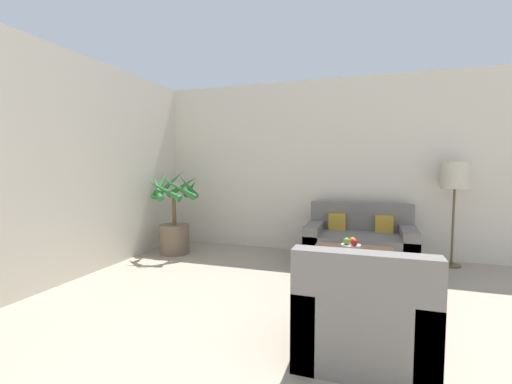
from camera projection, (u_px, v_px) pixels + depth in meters
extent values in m
cube|color=beige|center=(389.00, 167.00, 5.07)|extent=(8.78, 0.06, 2.70)
cylinder|color=brown|center=(175.00, 239.00, 5.32)|extent=(0.46, 0.46, 0.45)
cylinder|color=brown|center=(174.00, 211.00, 5.29)|extent=(0.06, 0.06, 0.43)
cone|color=#2D7533|center=(188.00, 186.00, 5.18)|extent=(0.10, 0.55, 0.42)
cone|color=#2D7533|center=(191.00, 188.00, 5.38)|extent=(0.48, 0.48, 0.35)
cone|color=#2D7533|center=(182.00, 186.00, 5.50)|extent=(0.57, 0.10, 0.38)
cone|color=#2D7533|center=(170.00, 183.00, 5.45)|extent=(0.43, 0.43, 0.47)
cone|color=#2D7533|center=(162.00, 183.00, 5.32)|extent=(0.10, 0.50, 0.49)
cone|color=#2D7533|center=(157.00, 187.00, 5.14)|extent=(0.46, 0.46, 0.41)
cone|color=#2D7533|center=(164.00, 190.00, 5.00)|extent=(0.58, 0.10, 0.34)
cone|color=#2D7533|center=(178.00, 188.00, 5.03)|extent=(0.47, 0.47, 0.40)
cube|color=slate|center=(359.00, 249.00, 4.73)|extent=(1.44, 0.86, 0.42)
cube|color=slate|center=(361.00, 216.00, 5.03)|extent=(1.44, 0.16, 0.40)
cube|color=slate|center=(314.00, 242.00, 4.92)|extent=(0.20, 0.86, 0.54)
cube|color=slate|center=(408.00, 248.00, 4.53)|extent=(0.20, 0.86, 0.54)
cube|color=gold|center=(337.00, 222.00, 5.02)|extent=(0.24, 0.12, 0.24)
cube|color=gold|center=(384.00, 224.00, 4.82)|extent=(0.24, 0.12, 0.24)
cylinder|color=brown|center=(451.00, 265.00, 4.64)|extent=(0.24, 0.24, 0.03)
cylinder|color=brown|center=(453.00, 227.00, 4.60)|extent=(0.03, 0.03, 1.03)
cylinder|color=beige|center=(455.00, 175.00, 4.55)|extent=(0.35, 0.35, 0.36)
cylinder|color=#38281E|center=(315.00, 270.00, 3.83)|extent=(0.05, 0.05, 0.38)
cylinder|color=#38281E|center=(391.00, 278.00, 3.58)|extent=(0.05, 0.05, 0.38)
cylinder|color=#38281E|center=(320.00, 260.00, 4.25)|extent=(0.05, 0.05, 0.38)
cylinder|color=#38281E|center=(388.00, 266.00, 4.00)|extent=(0.05, 0.05, 0.38)
cube|color=#38281E|center=(353.00, 251.00, 3.90)|extent=(0.88, 0.54, 0.03)
cylinder|color=beige|center=(351.00, 247.00, 3.93)|extent=(0.22, 0.22, 0.05)
sphere|color=red|center=(354.00, 242.00, 3.86)|extent=(0.08, 0.08, 0.08)
sphere|color=olive|center=(347.00, 241.00, 3.92)|extent=(0.08, 0.08, 0.08)
sphere|color=orange|center=(353.00, 240.00, 3.96)|extent=(0.08, 0.08, 0.08)
cube|color=slate|center=(363.00, 325.00, 2.45)|extent=(0.89, 0.79, 0.44)
cube|color=slate|center=(364.00, 283.00, 2.12)|extent=(0.89, 0.16, 0.39)
cube|color=slate|center=(312.00, 311.00, 2.57)|extent=(0.16, 0.79, 0.54)
cube|color=slate|center=(419.00, 326.00, 2.34)|extent=(0.16, 0.79, 0.54)
cube|color=slate|center=(363.00, 292.00, 3.16)|extent=(0.65, 0.52, 0.40)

